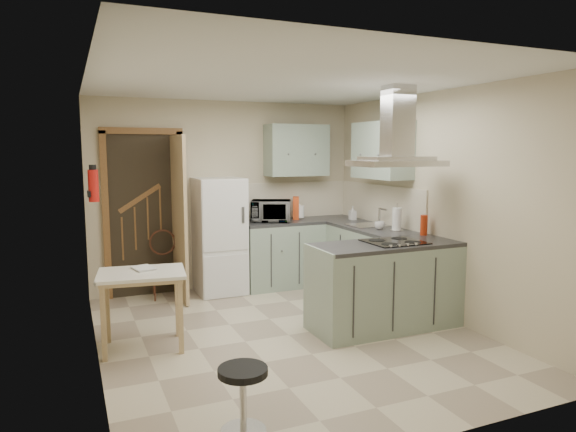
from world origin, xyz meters
name	(u,v)px	position (x,y,z in m)	size (l,w,h in m)	color
floor	(289,335)	(0.00, 0.00, 0.00)	(4.20, 4.20, 0.00)	beige
ceiling	(289,82)	(0.00, 0.00, 2.50)	(4.20, 4.20, 0.00)	silver
back_wall	(227,195)	(0.00, 2.10, 1.25)	(3.60, 3.60, 0.00)	beige
left_wall	(92,222)	(-1.80, 0.00, 1.25)	(4.20, 4.20, 0.00)	beige
right_wall	(436,205)	(1.80, 0.00, 1.25)	(4.20, 4.20, 0.00)	beige
doorway	(144,214)	(-1.10, 2.07, 1.05)	(1.10, 0.12, 2.10)	brown
fridge	(220,236)	(-0.20, 1.80, 0.75)	(0.60, 0.60, 1.50)	white
counter_back	(281,253)	(0.66, 1.80, 0.45)	(1.08, 0.60, 0.90)	#9EB2A0
counter_right	(359,258)	(1.50, 1.12, 0.45)	(0.60, 1.95, 0.90)	#9EB2A0
splashback	(292,200)	(0.96, 2.09, 1.15)	(1.68, 0.02, 0.50)	beige
wall_cabinet_back	(297,150)	(0.95, 1.93, 1.85)	(0.85, 0.35, 0.70)	#9EB2A0
wall_cabinet_right	(382,150)	(1.62, 0.85, 1.85)	(0.35, 0.90, 0.70)	#9EB2A0
peninsula	(385,285)	(1.02, -0.18, 0.45)	(1.55, 0.65, 0.90)	#9EB2A0
hob	(394,242)	(1.12, -0.18, 0.91)	(0.58, 0.50, 0.01)	black
extractor_hood	(397,163)	(1.12, -0.18, 1.72)	(0.90, 0.55, 0.10)	silver
sink	(367,225)	(1.50, 0.95, 0.91)	(0.45, 0.40, 0.01)	silver
fire_extinguisher	(93,186)	(-1.74, 0.90, 1.50)	(0.10, 0.10, 0.32)	#B2140F
drop_leaf_table	(143,310)	(-1.39, 0.23, 0.37)	(0.78, 0.59, 0.73)	#D9A785
bentwood_chair	(165,267)	(-0.90, 1.84, 0.39)	(0.34, 0.34, 0.77)	#4F2E1A
stool	(243,399)	(-0.98, -1.52, 0.22)	(0.33, 0.33, 0.45)	black
microwave	(271,211)	(0.51, 1.79, 1.04)	(0.52, 0.35, 0.29)	black
kettle	(299,211)	(0.97, 1.88, 1.00)	(0.14, 0.14, 0.21)	white
cereal_box	(296,208)	(0.93, 1.89, 1.05)	(0.08, 0.21, 0.31)	#DD481A
soap_bottle	(353,213)	(1.61, 1.50, 0.99)	(0.08, 0.09, 0.19)	#A3A2AE
paper_towel	(397,219)	(1.61, 0.46, 1.04)	(0.11, 0.11, 0.28)	silver
cup	(380,226)	(1.47, 0.62, 0.95)	(0.12, 0.12, 0.10)	silver
red_bottle	(424,225)	(1.69, 0.07, 1.01)	(0.08, 0.08, 0.23)	#BC3010
book	(134,265)	(-1.44, 0.31, 0.79)	(0.18, 0.24, 0.11)	#9A3333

